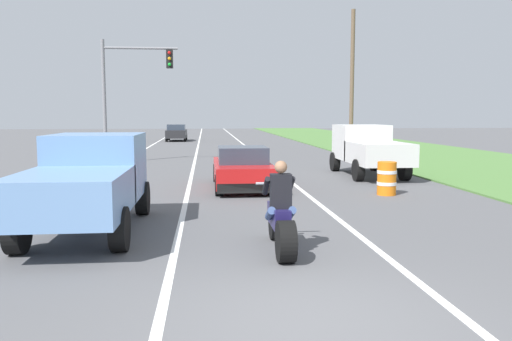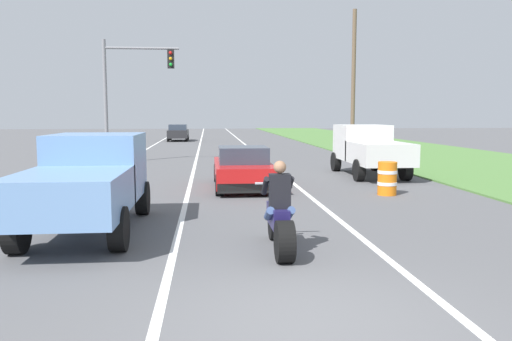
{
  "view_description": "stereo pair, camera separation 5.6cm",
  "coord_description": "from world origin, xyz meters",
  "px_view_note": "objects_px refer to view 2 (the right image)",
  "views": [
    {
      "loc": [
        -1.24,
        -5.65,
        2.42
      ],
      "look_at": [
        0.03,
        7.06,
        1.0
      ],
      "focal_mm": 35.73,
      "sensor_mm": 36.0,
      "label": 1
    },
    {
      "loc": [
        -1.18,
        -5.65,
        2.42
      ],
      "look_at": [
        0.03,
        7.06,
        1.0
      ],
      "focal_mm": 35.73,
      "sensor_mm": 36.0,
      "label": 2
    }
  ],
  "objects_px": {
    "pickup_truck_right_shoulder_white": "(369,148)",
    "construction_barrel_nearest": "(387,178)",
    "pickup_truck_left_lane_light_blue": "(88,178)",
    "motorcycle_with_rider": "(280,219)",
    "sports_car_red": "(243,169)",
    "distant_car_far_ahead": "(178,132)",
    "traffic_light_mast_near": "(128,83)"
  },
  "relations": [
    {
      "from": "pickup_truck_right_shoulder_white",
      "to": "construction_barrel_nearest",
      "type": "relative_size",
      "value": 4.8
    },
    {
      "from": "pickup_truck_left_lane_light_blue",
      "to": "motorcycle_with_rider",
      "type": "bearing_deg",
      "value": -28.21
    },
    {
      "from": "pickup_truck_right_shoulder_white",
      "to": "pickup_truck_left_lane_light_blue",
      "type": "bearing_deg",
      "value": -134.77
    },
    {
      "from": "pickup_truck_right_shoulder_white",
      "to": "sports_car_red",
      "type": "bearing_deg",
      "value": -150.68
    },
    {
      "from": "motorcycle_with_rider",
      "to": "distant_car_far_ahead",
      "type": "xyz_separation_m",
      "value": [
        -3.88,
        37.94,
        0.18
      ]
    },
    {
      "from": "pickup_truck_left_lane_light_blue",
      "to": "construction_barrel_nearest",
      "type": "distance_m",
      "value": 8.81
    },
    {
      "from": "motorcycle_with_rider",
      "to": "traffic_light_mast_near",
      "type": "height_order",
      "value": "traffic_light_mast_near"
    },
    {
      "from": "motorcycle_with_rider",
      "to": "pickup_truck_left_lane_light_blue",
      "type": "xyz_separation_m",
      "value": [
        -3.68,
        1.98,
        0.51
      ]
    },
    {
      "from": "motorcycle_with_rider",
      "to": "construction_barrel_nearest",
      "type": "distance_m",
      "value": 7.3
    },
    {
      "from": "sports_car_red",
      "to": "pickup_truck_left_lane_light_blue",
      "type": "bearing_deg",
      "value": -121.19
    },
    {
      "from": "pickup_truck_right_shoulder_white",
      "to": "traffic_light_mast_near",
      "type": "bearing_deg",
      "value": 148.8
    },
    {
      "from": "sports_car_red",
      "to": "traffic_light_mast_near",
      "type": "height_order",
      "value": "traffic_light_mast_near"
    },
    {
      "from": "traffic_light_mast_near",
      "to": "pickup_truck_left_lane_light_blue",
      "type": "bearing_deg",
      "value": -84.61
    },
    {
      "from": "traffic_light_mast_near",
      "to": "motorcycle_with_rider",
      "type": "bearing_deg",
      "value": -73.27
    },
    {
      "from": "sports_car_red",
      "to": "construction_barrel_nearest",
      "type": "bearing_deg",
      "value": -23.89
    },
    {
      "from": "motorcycle_with_rider",
      "to": "pickup_truck_right_shoulder_white",
      "type": "height_order",
      "value": "pickup_truck_right_shoulder_white"
    },
    {
      "from": "distant_car_far_ahead",
      "to": "traffic_light_mast_near",
      "type": "bearing_deg",
      "value": -93.32
    },
    {
      "from": "motorcycle_with_rider",
      "to": "distant_car_far_ahead",
      "type": "bearing_deg",
      "value": 95.84
    },
    {
      "from": "motorcycle_with_rider",
      "to": "traffic_light_mast_near",
      "type": "xyz_separation_m",
      "value": [
        -5.1,
        16.96,
        3.34
      ]
    },
    {
      "from": "sports_car_red",
      "to": "construction_barrel_nearest",
      "type": "relative_size",
      "value": 4.3
    },
    {
      "from": "construction_barrel_nearest",
      "to": "distant_car_far_ahead",
      "type": "height_order",
      "value": "distant_car_far_ahead"
    },
    {
      "from": "pickup_truck_left_lane_light_blue",
      "to": "traffic_light_mast_near",
      "type": "relative_size",
      "value": 0.8
    },
    {
      "from": "pickup_truck_right_shoulder_white",
      "to": "traffic_light_mast_near",
      "type": "distance_m",
      "value": 12.22
    },
    {
      "from": "motorcycle_with_rider",
      "to": "pickup_truck_left_lane_light_blue",
      "type": "relative_size",
      "value": 0.46
    },
    {
      "from": "pickup_truck_left_lane_light_blue",
      "to": "distant_car_far_ahead",
      "type": "relative_size",
      "value": 1.2
    },
    {
      "from": "motorcycle_with_rider",
      "to": "sports_car_red",
      "type": "distance_m",
      "value": 7.9
    },
    {
      "from": "pickup_truck_right_shoulder_white",
      "to": "construction_barrel_nearest",
      "type": "height_order",
      "value": "pickup_truck_right_shoulder_white"
    },
    {
      "from": "sports_car_red",
      "to": "construction_barrel_nearest",
      "type": "height_order",
      "value": "sports_car_red"
    },
    {
      "from": "pickup_truck_right_shoulder_white",
      "to": "distant_car_far_ahead",
      "type": "distance_m",
      "value": 28.58
    },
    {
      "from": "sports_car_red",
      "to": "distant_car_far_ahead",
      "type": "xyz_separation_m",
      "value": [
        -3.78,
        30.04,
        0.14
      ]
    },
    {
      "from": "pickup_truck_left_lane_light_blue",
      "to": "traffic_light_mast_near",
      "type": "distance_m",
      "value": 15.31
    },
    {
      "from": "construction_barrel_nearest",
      "to": "motorcycle_with_rider",
      "type": "bearing_deg",
      "value": -124.26
    }
  ]
}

